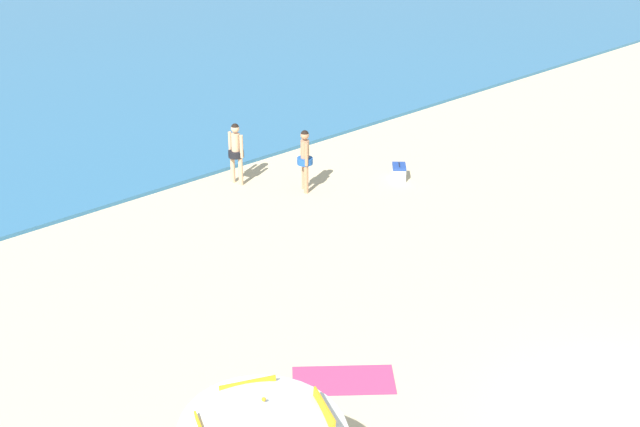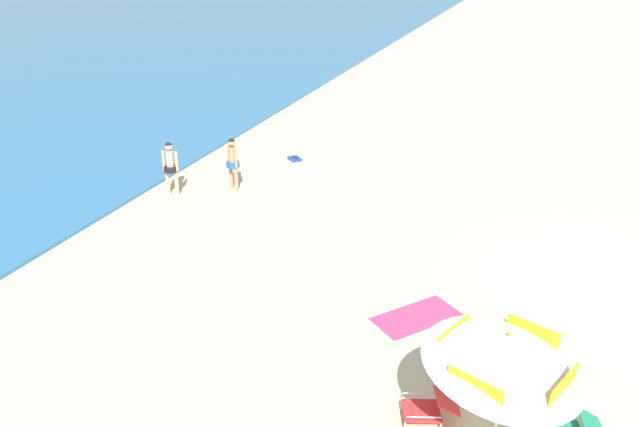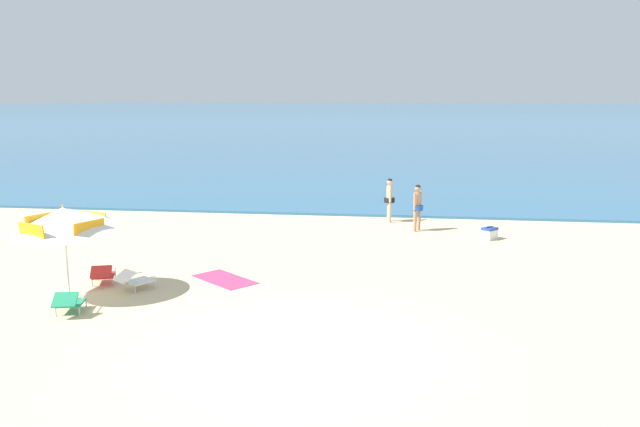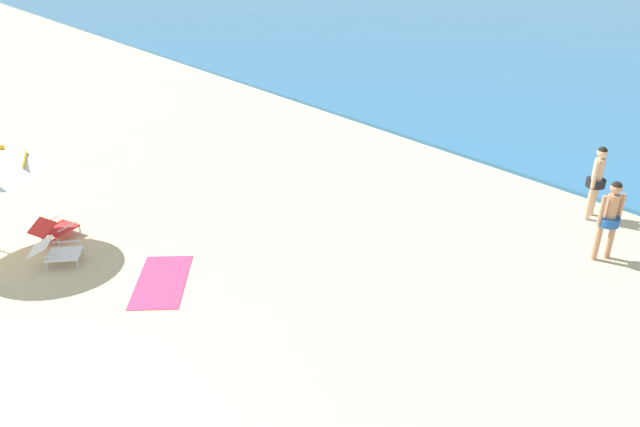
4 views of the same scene
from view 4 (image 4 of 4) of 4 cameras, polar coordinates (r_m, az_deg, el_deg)
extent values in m
cube|color=orange|center=(13.16, -25.62, 4.15)|extent=(0.79, 0.37, 0.29)
cube|color=red|center=(13.90, -22.94, -1.28)|extent=(0.69, 0.74, 0.04)
cube|color=red|center=(13.60, -24.36, -1.21)|extent=(0.59, 0.53, 0.24)
cylinder|color=silver|center=(14.28, -22.64, -0.97)|extent=(0.03, 0.03, 0.18)
cylinder|color=silver|center=(13.92, -21.34, -1.43)|extent=(0.03, 0.03, 0.18)
cylinder|color=silver|center=(13.98, -24.38, -1.91)|extent=(0.03, 0.03, 0.18)
cylinder|color=silver|center=(13.62, -23.10, -2.41)|extent=(0.03, 0.03, 0.18)
cylinder|color=silver|center=(14.06, -23.76, -0.58)|extent=(0.20, 0.52, 0.02)
cylinder|color=silver|center=(13.64, -22.28, -1.10)|extent=(0.20, 0.52, 0.02)
cube|color=white|center=(12.87, -22.61, -3.50)|extent=(0.77, 0.79, 0.04)
cube|color=white|center=(12.89, -24.49, -2.78)|extent=(0.63, 0.60, 0.23)
cylinder|color=silver|center=(13.05, -21.09, -3.32)|extent=(0.03, 0.03, 0.18)
cylinder|color=silver|center=(12.64, -21.53, -4.43)|extent=(0.03, 0.03, 0.18)
cylinder|color=silver|center=(13.20, -23.49, -3.43)|extent=(0.03, 0.03, 0.18)
cylinder|color=silver|center=(12.80, -24.00, -4.52)|extent=(0.03, 0.03, 0.18)
cylinder|color=silver|center=(13.05, -22.44, -2.43)|extent=(0.32, 0.46, 0.02)
cylinder|color=silver|center=(12.57, -22.99, -3.66)|extent=(0.32, 0.46, 0.02)
cylinder|color=#D8A87F|center=(14.66, 23.70, 0.93)|extent=(0.12, 0.12, 0.81)
cylinder|color=#D8A87F|center=(14.92, 24.03, 1.30)|extent=(0.12, 0.12, 0.81)
cylinder|color=black|center=(14.63, 24.17, 2.62)|extent=(0.41, 0.41, 0.17)
cylinder|color=#D8A87F|center=(14.53, 24.36, 3.58)|extent=(0.22, 0.22, 0.58)
cylinder|color=#D8A87F|center=(14.35, 24.12, 3.28)|extent=(0.09, 0.09, 0.61)
cylinder|color=#D8A87F|center=(14.72, 24.58, 3.75)|extent=(0.09, 0.09, 0.61)
sphere|color=#D8A87F|center=(14.39, 24.68, 5.15)|extent=(0.22, 0.22, 0.22)
sphere|color=black|center=(14.38, 24.70, 5.25)|extent=(0.20, 0.20, 0.20)
cylinder|color=tan|center=(13.06, 24.30, -2.35)|extent=(0.12, 0.12, 0.81)
cylinder|color=tan|center=(13.23, 25.30, -2.20)|extent=(0.12, 0.12, 0.81)
cylinder|color=#1E51A3|center=(12.96, 25.16, -0.64)|extent=(0.40, 0.40, 0.17)
cylinder|color=tan|center=(12.85, 25.38, 0.41)|extent=(0.22, 0.22, 0.57)
cylinder|color=tan|center=(12.74, 24.65, 0.26)|extent=(0.09, 0.09, 0.60)
cylinder|color=tan|center=(12.98, 26.08, 0.43)|extent=(0.09, 0.09, 0.60)
sphere|color=tan|center=(12.69, 25.76, 2.15)|extent=(0.22, 0.22, 0.22)
sphere|color=black|center=(12.68, 25.78, 2.26)|extent=(0.20, 0.20, 0.20)
cube|color=#DB3866|center=(11.79, -14.46, -6.10)|extent=(1.96, 1.84, 0.01)
camera|label=1|loc=(19.73, -66.28, 22.31)|focal=52.69mm
camera|label=2|loc=(20.10, -39.27, 24.24)|focal=34.86mm
camera|label=3|loc=(11.88, -103.72, -15.75)|focal=35.09mm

